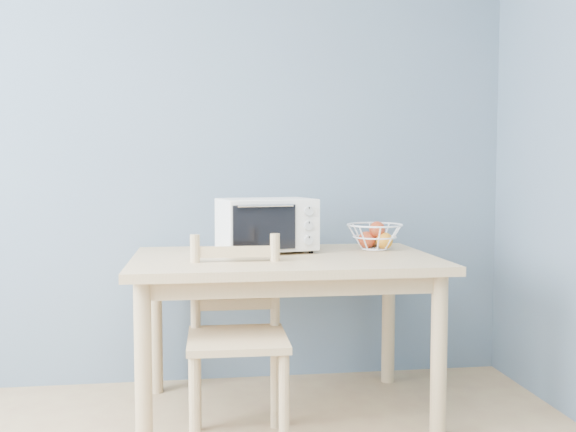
{
  "coord_description": "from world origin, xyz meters",
  "views": [
    {
      "loc": [
        0.3,
        -1.25,
        1.15
      ],
      "look_at": [
        0.73,
        1.8,
        0.93
      ],
      "focal_mm": 40.0,
      "sensor_mm": 36.0,
      "label": 1
    }
  ],
  "objects": [
    {
      "name": "room",
      "position": [
        0.0,
        0.0,
        1.3
      ],
      "size": [
        4.01,
        4.51,
        2.61
      ],
      "color": "tan",
      "rests_on": "ground"
    },
    {
      "name": "dining_table",
      "position": [
        0.69,
        1.7,
        0.65
      ],
      "size": [
        1.4,
        0.9,
        0.75
      ],
      "color": "tan",
      "rests_on": "ground"
    },
    {
      "name": "toaster_oven",
      "position": [
        0.61,
        1.85,
        0.89
      ],
      "size": [
        0.5,
        0.41,
        0.26
      ],
      "rotation": [
        0.0,
        0.0,
        0.21
      ],
      "color": "white",
      "rests_on": "dining_table"
    },
    {
      "name": "fruit_basket",
      "position": [
        1.18,
        1.87,
        0.82
      ],
      "size": [
        0.3,
        0.3,
        0.14
      ],
      "rotation": [
        0.0,
        0.0,
        -0.06
      ],
      "color": "white",
      "rests_on": "dining_table"
    },
    {
      "name": "dining_chair",
      "position": [
        0.45,
        1.4,
        0.43
      ],
      "size": [
        0.41,
        0.41,
        0.87
      ],
      "rotation": [
        0.0,
        0.0,
        -0.02
      ],
      "color": "tan",
      "rests_on": "ground"
    }
  ]
}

